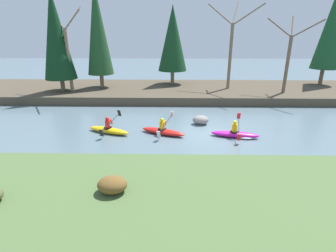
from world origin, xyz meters
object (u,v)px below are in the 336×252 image
at_px(kayaker_middle, 163,131).
at_px(boulder_midstream, 201,120).
at_px(kayaker_trailing, 109,130).
at_px(kayaker_lead, 237,134).

xyz_separation_m(kayaker_middle, boulder_midstream, (2.38, 1.86, 0.07)).
height_order(kayaker_middle, kayaker_trailing, same).
distance_m(kayaker_middle, boulder_midstream, 3.02).
distance_m(kayaker_trailing, boulder_midstream, 5.88).
distance_m(kayaker_lead, boulder_midstream, 2.91).
height_order(kayaker_lead, kayaker_trailing, same).
relative_size(kayaker_middle, kayaker_trailing, 1.00).
relative_size(kayaker_lead, boulder_midstream, 2.69).
xyz_separation_m(kayaker_trailing, boulder_midstream, (5.63, 1.72, 0.07)).
relative_size(kayaker_middle, boulder_midstream, 2.62).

